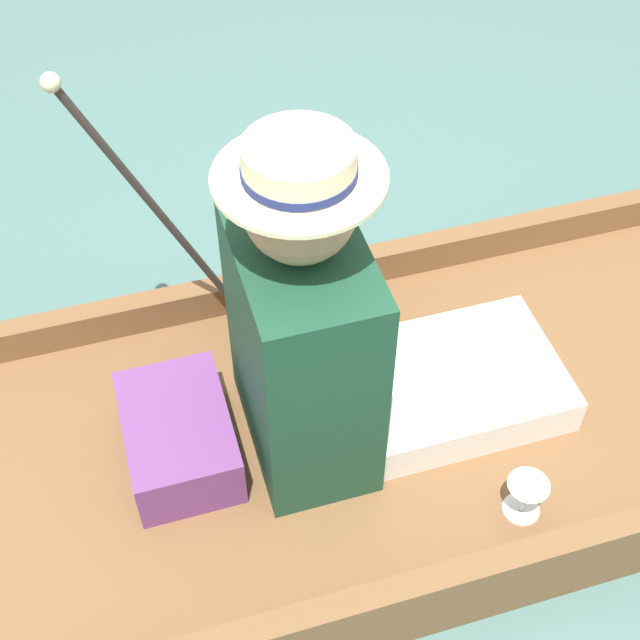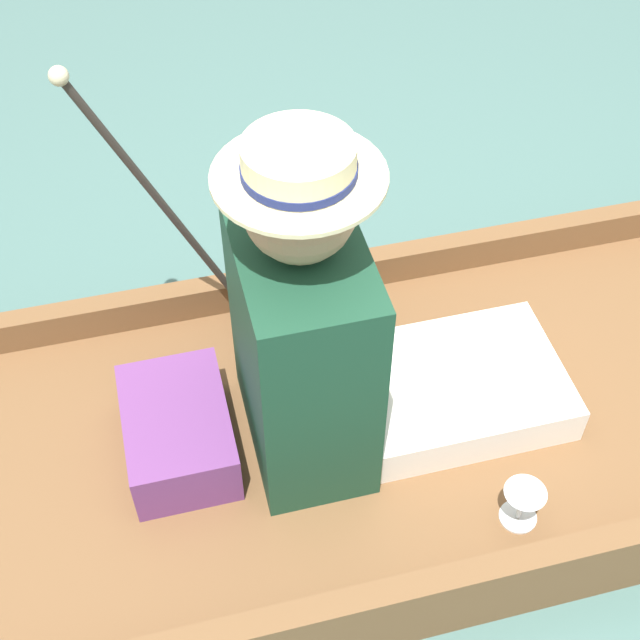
{
  "view_description": "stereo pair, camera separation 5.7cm",
  "coord_description": "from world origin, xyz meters",
  "views": [
    {
      "loc": [
        1.25,
        -0.57,
        2.01
      ],
      "look_at": [
        -0.01,
        -0.2,
        0.55
      ],
      "focal_mm": 50.0,
      "sensor_mm": 36.0,
      "label": 1
    },
    {
      "loc": [
        1.27,
        -0.52,
        2.01
      ],
      "look_at": [
        -0.01,
        -0.2,
        0.55
      ],
      "focal_mm": 50.0,
      "sensor_mm": 36.0,
      "label": 2
    }
  ],
  "objects": [
    {
      "name": "punt_boat",
      "position": [
        0.0,
        0.0,
        0.08
      ],
      "size": [
        1.05,
        2.92,
        0.23
      ],
      "color": "brown",
      "rests_on": "ground_plane"
    },
    {
      "name": "teddy_bear",
      "position": [
        -0.38,
        -0.14,
        0.34
      ],
      "size": [
        0.31,
        0.18,
        0.45
      ],
      "color": "#9E754C",
      "rests_on": "punt_boat"
    },
    {
      "name": "seat_cushion",
      "position": [
        -0.03,
        -0.55,
        0.21
      ],
      "size": [
        0.36,
        0.25,
        0.16
      ],
      "color": "#6B3875",
      "rests_on": "punt_boat"
    },
    {
      "name": "seated_person",
      "position": [
        -0.01,
        -0.16,
        0.47
      ],
      "size": [
        0.43,
        0.84,
        0.9
      ],
      "rotation": [
        0.0,
        0.0,
        0.05
      ],
      "color": "white",
      "rests_on": "punt_boat"
    },
    {
      "name": "walking_cane",
      "position": [
        -0.43,
        -0.5,
        0.64
      ],
      "size": [
        0.04,
        0.4,
        0.88
      ],
      "color": "#2D2823",
      "rests_on": "punt_boat"
    },
    {
      "name": "ground_plane",
      "position": [
        0.0,
        0.0,
        0.0
      ],
      "size": [
        16.0,
        16.0,
        0.0
      ],
      "primitive_type": "plane",
      "color": "#476B66"
    },
    {
      "name": "wine_glass",
      "position": [
        0.35,
        0.2,
        0.21
      ],
      "size": [
        0.1,
        0.1,
        0.11
      ],
      "color": "silver",
      "rests_on": "punt_boat"
    }
  ]
}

